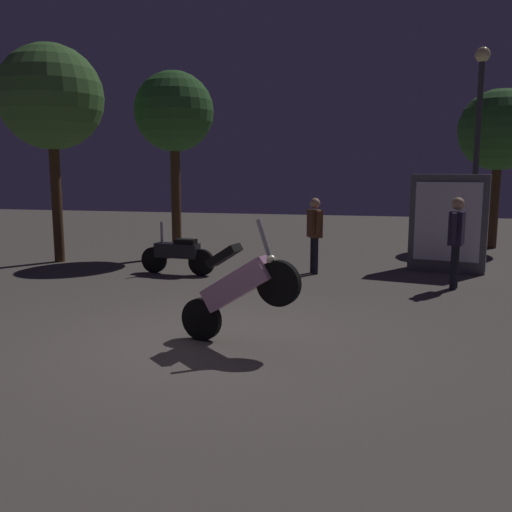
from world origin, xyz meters
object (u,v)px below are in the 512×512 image
Objects in this scene: motorcycle_black_parked_left at (177,254)px; person_rider_beside at (315,229)px; motorcycle_pink_foreground at (238,288)px; person_bystander_far at (456,235)px; streetlamp_near at (478,127)px; kiosk_billboard at (448,223)px.

person_rider_beside is at bearing -161.11° from motorcycle_black_parked_left.
motorcycle_pink_foreground is 0.98× the size of motorcycle_black_parked_left.
person_rider_beside is 0.95× the size of person_bystander_far.
motorcycle_black_parked_left is at bearing -165.51° from person_bystander_far.
person_bystander_far reaches higher than motorcycle_black_parked_left.
person_bystander_far is at bearing -102.26° from streetlamp_near.
motorcycle_black_parked_left is at bearing 28.46° from kiosk_billboard.
motorcycle_black_parked_left is 5.57m from person_bystander_far.
motorcycle_black_parked_left is 5.89m from kiosk_billboard.
kiosk_billboard is at bearing 174.08° from person_rider_beside.
streetlamp_near is (6.44, 3.92, 2.80)m from motorcycle_black_parked_left.
streetlamp_near is (3.98, 8.29, 2.50)m from motorcycle_pink_foreground.
motorcycle_pink_foreground is at bearing 124.04° from motorcycle_black_parked_left.
streetlamp_near is at bearing -144.03° from motorcycle_black_parked_left.
motorcycle_black_parked_left is 0.98× the size of person_bystander_far.
person_bystander_far is at bearing 99.64° from kiosk_billboard.
person_rider_beside is at bearing 177.68° from person_bystander_far.
motorcycle_pink_foreground reaches higher than motorcycle_black_parked_left.
person_bystander_far reaches higher than person_rider_beside.
motorcycle_pink_foreground is at bearing 74.26° from kiosk_billboard.
motorcycle_pink_foreground is 1.01× the size of person_rider_beside.
person_rider_beside is 2.89m from person_bystander_far.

